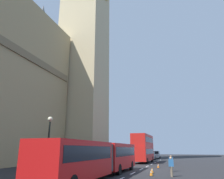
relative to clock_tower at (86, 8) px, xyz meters
The scene contains 13 objects.
ground_plane 44.16m from the clock_tower, 136.05° to the right, with size 160.00×160.00×0.00m, color #262628.
lane_centre_marking 42.41m from the clock_tower, 124.87° to the right, with size 39.00×0.16×0.01m.
clock_tower is the anchor object (origin of this frame).
articulated_bus 45.69m from the clock_tower, 150.29° to the right, with size 17.39×2.54×2.90m.
double_decker_bus 37.77m from the clock_tower, 101.56° to the right, with size 9.69×2.54×4.90m.
sedan_lead 40.03m from the clock_tower, 60.18° to the right, with size 4.40×1.86×1.85m.
sedan_trailing 42.58m from the clock_tower, 40.40° to the right, with size 4.40×1.86×1.85m.
traffic_cone_west 47.05m from the clock_tower, 140.69° to the right, with size 0.36×0.36×0.58m.
traffic_cone_middle 45.95m from the clock_tower, 138.03° to the right, with size 0.36×0.36×0.58m.
traffic_cone_east 43.48m from the clock_tower, 126.89° to the right, with size 0.36×0.36×0.58m.
street_lamp 44.23m from the clock_tower, 159.84° to the right, with size 0.44×0.44×5.27m.
pedestrian_near_cones 47.33m from the clock_tower, 138.12° to the right, with size 0.35×0.45×1.69m.
pedestrian_by_kerb 45.19m from the clock_tower, 131.64° to the right, with size 0.36×0.46×1.69m.
Camera 1 is at (-26.28, -5.15, 2.35)m, focal length 34.10 mm.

